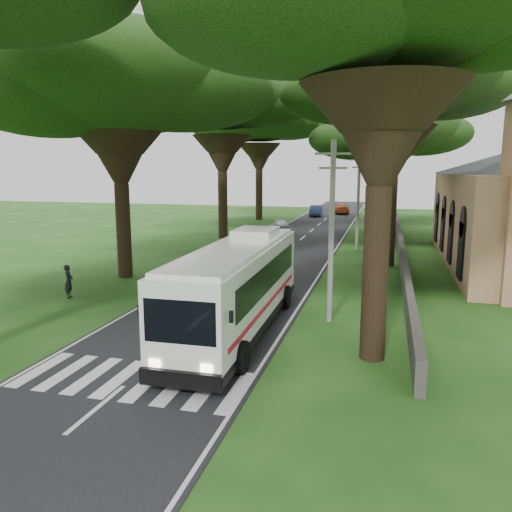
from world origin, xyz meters
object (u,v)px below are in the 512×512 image
Objects in this scene: distant_car_a at (280,226)px; distant_car_c at (340,208)px; coach_bus at (238,285)px; pedestrian at (69,281)px; pole_near at (331,229)px; pole_mid at (358,200)px; pole_far at (368,189)px; distant_car_b at (316,211)px.

distant_car_a is 0.82× the size of distant_car_c.
coach_bus reaches higher than pedestrian.
pole_near reaches higher than coach_bus.
pole_near reaches higher than distant_car_a.
pedestrian is at bearing -125.42° from pole_mid.
distant_car_b is (-7.32, 8.13, -3.41)m from pole_far.
pole_far is 11.46m from distant_car_b.
pole_mid is (0.00, 20.00, 0.00)m from pole_near.
pole_far is at bearing -38.85° from pedestrian.
pole_far reaches higher than distant_car_c.
pole_near is 4.50× the size of pedestrian.
pole_mid reaches higher than coach_bus.
pole_near is 48.81m from distant_car_b.
pole_near is 1.54× the size of distant_car_c.
distant_car_c is (-4.39, 32.76, -3.40)m from pole_mid.
pedestrian reaches higher than distant_car_c.
distant_car_c is (-4.39, 52.76, -3.40)m from pole_near.
coach_bus is 2.77× the size of distant_car_b.
pole_mid is 20.00m from pole_far.
pole_mid is 1.00× the size of pole_far.
pole_far is 1.54× the size of distant_car_c.
distant_car_c reaches higher than distant_car_a.
pole_near is 1.00× the size of pole_far.
distant_car_a is (-8.50, 9.24, -3.42)m from pole_mid.
distant_car_a is 2.40× the size of pedestrian.
distant_car_b is at bearing -27.31° from pedestrian.
distant_car_a is 29.12m from pedestrian.
coach_bus is at bearing -146.70° from pole_near.
distant_car_c is at bearing 94.75° from pole_near.
pedestrian is at bearing 59.70° from distant_car_a.
pole_mid is 13.01m from distant_car_a.
pole_far is 13.92m from distant_car_c.
coach_bus reaches higher than distant_car_c.
pole_near is at bearing -90.00° from pole_mid.
distant_car_c is at bearing 97.63° from pole_mid.
distant_car_a is at bearing -97.56° from distant_car_b.
pole_far is 41.87m from pedestrian.
distant_car_a is (-8.50, -10.76, -3.42)m from pole_far.
distant_car_b is at bearing 131.97° from pole_far.
pole_mid and pole_far have the same top height.
coach_bus is (-3.56, -2.34, -2.20)m from pole_near.
pedestrian reaches higher than distant_car_a.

